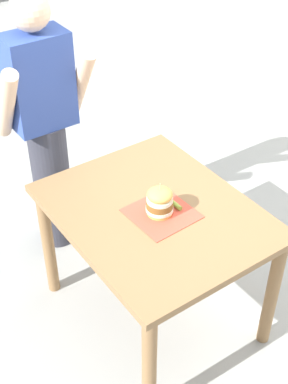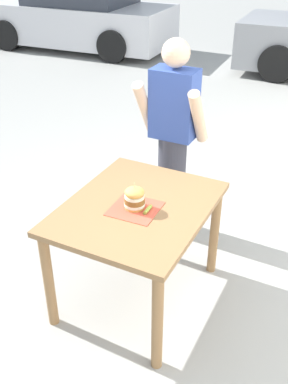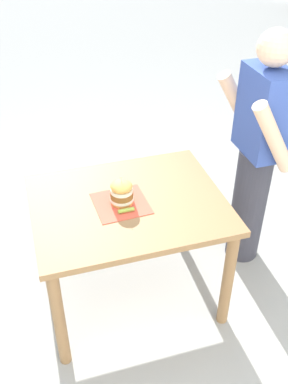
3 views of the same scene
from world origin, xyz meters
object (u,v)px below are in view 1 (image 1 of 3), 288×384
at_px(patio_table, 155,228).
at_px(pickle_spear, 175,204).
at_px(sandwich, 160,201).
at_px(diner_across_table, 45,127).

xyz_separation_m(patio_table, pickle_spear, (0.10, -0.04, 0.14)).
bearing_deg(sandwich, diner_across_table, 98.99).
bearing_deg(diner_across_table, patio_table, -80.83).
xyz_separation_m(patio_table, sandwich, (0.00, -0.04, 0.20)).
bearing_deg(pickle_spear, sandwich, 179.69).
relative_size(pickle_spear, diner_across_table, 0.06).
height_order(sandwich, pickle_spear, sandwich).
height_order(patio_table, sandwich, sandwich).
relative_size(patio_table, diner_across_table, 0.68).
height_order(sandwich, diner_across_table, diner_across_table).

